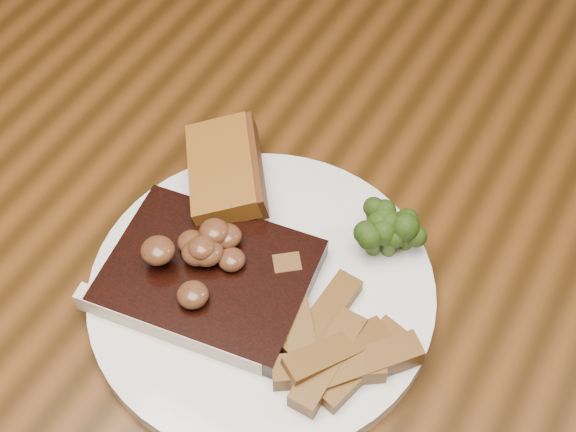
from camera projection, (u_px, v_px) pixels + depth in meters
name	position (u px, v px, depth m)	size (l,w,h in m)	color
dining_table	(299.00, 295.00, 0.74)	(1.60, 0.90, 0.75)	#49280E
chair_far	(372.00, 12.00, 1.30)	(0.47, 0.47, 0.81)	black
plate	(262.00, 293.00, 0.62)	(0.27, 0.27, 0.01)	silver
steak	(210.00, 277.00, 0.61)	(0.15, 0.12, 0.02)	black
steak_bone	(171.00, 331.00, 0.59)	(0.15, 0.01, 0.02)	beige
mushroom_pile	(202.00, 250.00, 0.60)	(0.07, 0.07, 0.03)	#532D1A
garlic_bread	(224.00, 185.00, 0.67)	(0.10, 0.05, 0.02)	#94531A
potato_wedges	(340.00, 336.00, 0.58)	(0.10, 0.10, 0.02)	brown
broccoli_cluster	(366.00, 229.00, 0.63)	(0.06, 0.06, 0.04)	#253C0D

